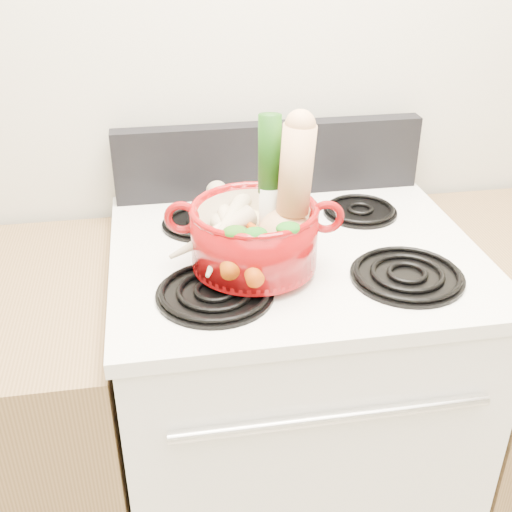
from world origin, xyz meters
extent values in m
cube|color=beige|center=(0.00, 1.75, 1.30)|extent=(3.50, 0.02, 2.60)
cube|color=white|center=(0.00, 1.40, 0.46)|extent=(0.76, 0.65, 0.92)
cube|color=white|center=(0.00, 1.40, 0.93)|extent=(0.78, 0.67, 0.03)
cube|color=black|center=(0.00, 1.70, 1.04)|extent=(0.76, 0.05, 0.18)
cylinder|color=silver|center=(0.00, 1.06, 0.78)|extent=(0.60, 0.02, 0.02)
cylinder|color=black|center=(-0.19, 1.24, 0.96)|extent=(0.22, 0.22, 0.02)
cylinder|color=black|center=(0.19, 1.24, 0.96)|extent=(0.22, 0.22, 0.02)
cylinder|color=black|center=(-0.19, 1.54, 0.96)|extent=(0.17, 0.17, 0.02)
cylinder|color=black|center=(0.19, 1.54, 0.96)|extent=(0.17, 0.17, 0.02)
cylinder|color=maroon|center=(-0.10, 1.32, 1.03)|extent=(0.28, 0.28, 0.12)
torus|color=maroon|center=(-0.24, 1.34, 1.07)|extent=(0.07, 0.03, 0.07)
torus|color=maroon|center=(0.04, 1.30, 1.07)|extent=(0.07, 0.03, 0.07)
cylinder|color=beige|center=(-0.07, 1.34, 1.13)|extent=(0.05, 0.05, 0.28)
ellipsoid|color=#CBB67D|center=(-0.10, 1.40, 1.02)|extent=(0.10, 0.08, 0.05)
cone|color=beige|center=(-0.14, 1.35, 1.02)|extent=(0.07, 0.24, 0.06)
cone|color=beige|center=(-0.17, 1.31, 1.02)|extent=(0.11, 0.20, 0.06)
cone|color=beige|center=(-0.15, 1.37, 1.03)|extent=(0.10, 0.17, 0.05)
cone|color=beige|center=(-0.18, 1.33, 1.04)|extent=(0.19, 0.14, 0.06)
cone|color=beige|center=(-0.15, 1.39, 1.04)|extent=(0.06, 0.23, 0.06)
cone|color=beige|center=(-0.14, 1.37, 1.05)|extent=(0.15, 0.22, 0.06)
cone|color=#BE5109|center=(-0.13, 1.26, 1.01)|extent=(0.05, 0.17, 0.05)
cone|color=#BA5609|center=(-0.17, 1.29, 1.02)|extent=(0.04, 0.17, 0.05)
cone|color=#DB5A0A|center=(-0.09, 1.30, 1.03)|extent=(0.10, 0.19, 0.05)
camera|label=1|loc=(-0.28, 0.23, 1.61)|focal=45.00mm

